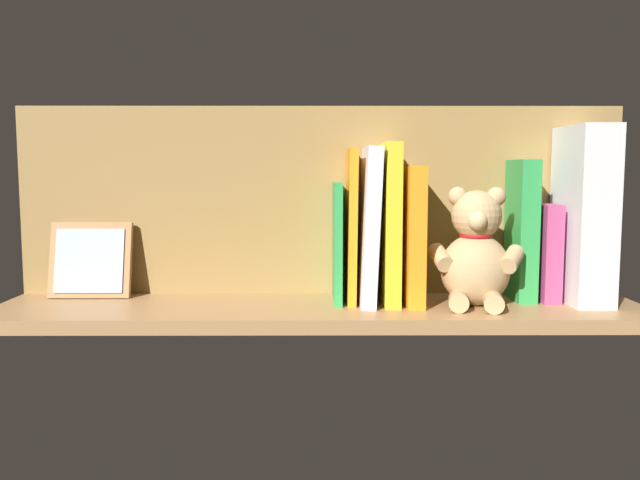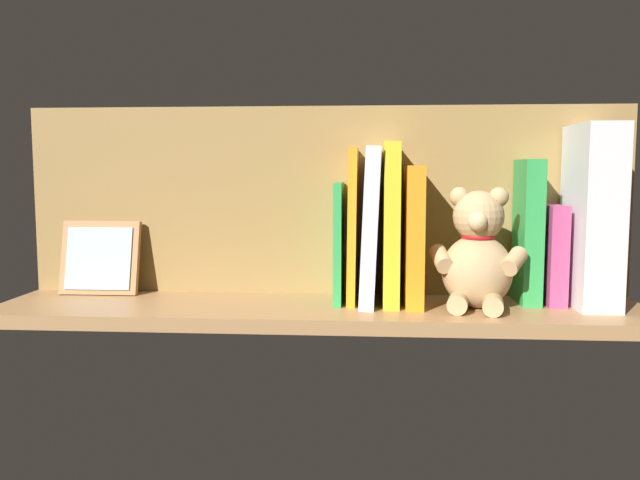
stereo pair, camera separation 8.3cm
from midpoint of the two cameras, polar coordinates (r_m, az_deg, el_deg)
The scene contains 12 objects.
ground_plane at distance 107.73cm, azimuth 2.23°, elevation -6.13°, with size 104.32×24.28×2.20cm, color #A87A4C.
shelf_back_panel at distance 115.34cm, azimuth 2.44°, elevation 3.41°, with size 104.32×1.50×32.65cm, color olive.
dictionary_thick_white at distance 114.16cm, azimuth 24.46°, elevation 1.89°, with size 6.17×14.04×28.83cm, color silver.
book_0 at distance 114.95cm, azimuth 21.41°, elevation -1.16°, with size 2.85×10.06×16.07cm, color #B23F72.
book_1 at distance 113.66cm, azimuth 19.57°, elevation 0.68°, with size 3.10×9.69×23.36cm, color green.
teddy_bear at distance 106.78cm, azimuth 15.67°, elevation -1.30°, with size 15.18×13.58×19.04cm.
book_2 at distance 107.96cm, azimuth 10.26°, elevation 0.40°, with size 2.75×14.31×22.33cm, color orange.
book_3 at distance 107.82cm, azimuth 8.36°, elevation 1.40°, with size 2.55×13.63×26.01cm, color yellow.
book_4 at distance 107.13cm, azimuth 6.56°, elevation 1.21°, with size 2.38×14.68×25.30cm, color silver.
book_5 at distance 108.29cm, azimuth 5.04°, elevation 1.24°, with size 1.36×12.21×25.16cm, color orange.
book_6 at distance 108.68cm, azimuth 3.83°, elevation -0.20°, with size 1.30×11.93×19.62cm, color green.
picture_frame_leaning at distance 120.38cm, azimuth -16.65°, elevation -1.51°, with size 13.78×4.44×12.93cm.
Camera 2 is at (-7.80, 105.14, 21.46)cm, focal length 36.96 mm.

